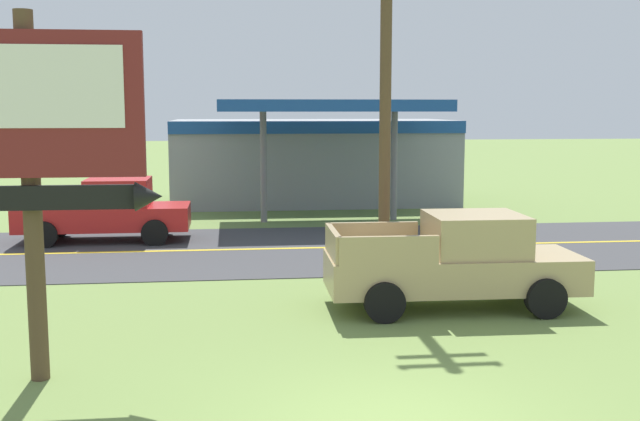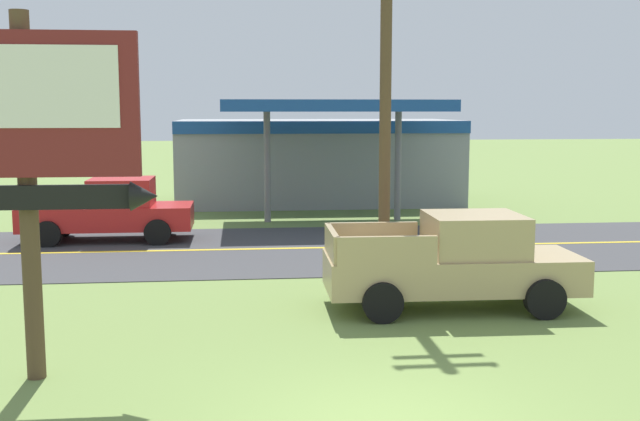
{
  "view_description": "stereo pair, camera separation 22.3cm",
  "coord_description": "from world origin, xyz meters",
  "px_view_note": "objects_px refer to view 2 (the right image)",
  "views": [
    {
      "loc": [
        -2.03,
        -9.37,
        4.12
      ],
      "look_at": [
        0.0,
        8.0,
        1.8
      ],
      "focal_mm": 43.47,
      "sensor_mm": 36.0,
      "label": 1
    },
    {
      "loc": [
        -1.81,
        -9.4,
        4.12
      ],
      "look_at": [
        0.0,
        8.0,
        1.8
      ],
      "focal_mm": 43.47,
      "sensor_mm": 36.0,
      "label": 2
    }
  ],
  "objects_px": {
    "motel_sign": "(27,136)",
    "gas_station": "(318,158)",
    "utility_pole": "(386,62)",
    "pickup_tan_parked_on_lawn": "(455,262)",
    "pickup_red_on_road": "(110,210)"
  },
  "relations": [
    {
      "from": "motel_sign",
      "to": "gas_station",
      "type": "bearing_deg",
      "value": 73.52
    },
    {
      "from": "utility_pole",
      "to": "pickup_tan_parked_on_lawn",
      "type": "relative_size",
      "value": 1.86
    },
    {
      "from": "gas_station",
      "to": "pickup_tan_parked_on_lawn",
      "type": "distance_m",
      "value": 18.35
    },
    {
      "from": "gas_station",
      "to": "pickup_tan_parked_on_lawn",
      "type": "height_order",
      "value": "gas_station"
    },
    {
      "from": "utility_pole",
      "to": "pickup_tan_parked_on_lawn",
      "type": "distance_m",
      "value": 4.72
    },
    {
      "from": "motel_sign",
      "to": "pickup_tan_parked_on_lawn",
      "type": "height_order",
      "value": "motel_sign"
    },
    {
      "from": "motel_sign",
      "to": "pickup_red_on_road",
      "type": "bearing_deg",
      "value": 94.32
    },
    {
      "from": "pickup_red_on_road",
      "to": "utility_pole",
      "type": "bearing_deg",
      "value": -44.65
    },
    {
      "from": "motel_sign",
      "to": "utility_pole",
      "type": "height_order",
      "value": "utility_pole"
    },
    {
      "from": "motel_sign",
      "to": "utility_pole",
      "type": "distance_m",
      "value": 8.49
    },
    {
      "from": "pickup_tan_parked_on_lawn",
      "to": "pickup_red_on_road",
      "type": "distance_m",
      "value": 12.4
    },
    {
      "from": "motel_sign",
      "to": "gas_station",
      "type": "relative_size",
      "value": 0.46
    },
    {
      "from": "utility_pole",
      "to": "pickup_red_on_road",
      "type": "bearing_deg",
      "value": 135.35
    },
    {
      "from": "gas_station",
      "to": "pickup_red_on_road",
      "type": "xyz_separation_m",
      "value": [
        -7.43,
        -9.21,
        -0.98
      ]
    },
    {
      "from": "pickup_tan_parked_on_lawn",
      "to": "gas_station",
      "type": "bearing_deg",
      "value": 93.15
    }
  ]
}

